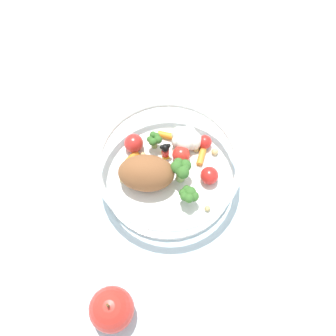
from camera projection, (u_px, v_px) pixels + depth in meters
ground_plane at (163, 177)px, 0.68m from camera, size 2.40×2.40×0.00m
food_container at (167, 165)px, 0.66m from camera, size 0.24×0.24×0.07m
loose_apple at (112, 309)px, 0.55m from camera, size 0.06×0.06×0.08m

